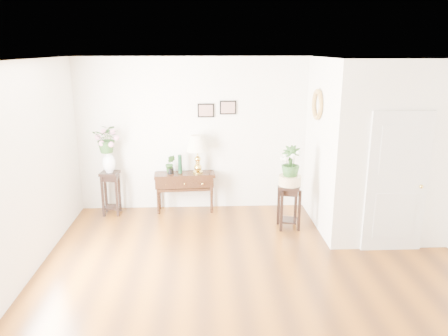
{
  "coord_description": "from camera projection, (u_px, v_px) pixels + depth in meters",
  "views": [
    {
      "loc": [
        -0.68,
        -5.14,
        2.94
      ],
      "look_at": [
        -0.39,
        1.3,
        1.16
      ],
      "focal_mm": 35.0,
      "sensor_mm": 36.0,
      "label": 1
    }
  ],
  "objects": [
    {
      "name": "ceramic_bowl",
      "position": [
        290.0,
        180.0,
        7.18
      ],
      "size": [
        0.42,
        0.42,
        0.16
      ],
      "primitive_type": "cylinder",
      "rotation": [
        0.0,
        0.0,
        -0.15
      ],
      "color": "beige",
      "rests_on": "plant_stand_b"
    },
    {
      "name": "potted_plant",
      "position": [
        170.0,
        165.0,
        7.91
      ],
      "size": [
        0.19,
        0.15,
        0.33
      ],
      "primitive_type": "imported",
      "rotation": [
        0.0,
        0.0,
        -0.04
      ],
      "color": "#254B1E",
      "rests_on": "console_table"
    },
    {
      "name": "wall_left",
      "position": [
        13.0,
        180.0,
        5.26
      ],
      "size": [
        0.02,
        5.5,
        2.8
      ],
      "primitive_type": "cube",
      "color": "white",
      "rests_on": "ground"
    },
    {
      "name": "wall_front",
      "position": [
        315.0,
        301.0,
        2.74
      ],
      "size": [
        6.0,
        0.02,
        2.8
      ],
      "primitive_type": "cube",
      "color": "white",
      "rests_on": "ground"
    },
    {
      "name": "console_table",
      "position": [
        185.0,
        192.0,
        8.07
      ],
      "size": [
        1.12,
        0.43,
        0.73
      ],
      "primitive_type": "cube",
      "rotation": [
        0.0,
        0.0,
        0.06
      ],
      "color": "black",
      "rests_on": "floor"
    },
    {
      "name": "porcelain_vase",
      "position": [
        109.0,
        160.0,
        7.74
      ],
      "size": [
        0.29,
        0.29,
        0.4
      ],
      "primitive_type": null,
      "rotation": [
        0.0,
        0.0,
        -0.28
      ],
      "color": "white",
      "rests_on": "plant_stand_a"
    },
    {
      "name": "plant_stand_b",
      "position": [
        289.0,
        207.0,
        7.3
      ],
      "size": [
        0.44,
        0.44,
        0.75
      ],
      "primitive_type": "cube",
      "rotation": [
        0.0,
        0.0,
        -0.28
      ],
      "color": "black",
      "rests_on": "floor"
    },
    {
      "name": "green_vase",
      "position": [
        180.0,
        164.0,
        7.92
      ],
      "size": [
        0.09,
        0.09,
        0.34
      ],
      "primitive_type": "cylinder",
      "rotation": [
        0.0,
        0.0,
        -0.35
      ],
      "color": "black",
      "rests_on": "console_table"
    },
    {
      "name": "ceiling",
      "position": [
        263.0,
        60.0,
        5.02
      ],
      "size": [
        6.0,
        5.5,
        0.02
      ],
      "primitive_type": "cube",
      "color": "white",
      "rests_on": "ground"
    },
    {
      "name": "plant_stand_a",
      "position": [
        111.0,
        193.0,
        7.91
      ],
      "size": [
        0.35,
        0.35,
        0.8
      ],
      "primitive_type": "cube",
      "rotation": [
        0.0,
        0.0,
        -0.12
      ],
      "color": "black",
      "rests_on": "floor"
    },
    {
      "name": "floor",
      "position": [
        258.0,
        278.0,
        5.76
      ],
      "size": [
        6.0,
        5.5,
        0.02
      ],
      "primitive_type": "cube",
      "color": "brown",
      "rests_on": "ground"
    },
    {
      "name": "partition",
      "position": [
        373.0,
        145.0,
        7.19
      ],
      "size": [
        1.8,
        1.95,
        2.8
      ],
      "primitive_type": "cube",
      "color": "white",
      "rests_on": "floor"
    },
    {
      "name": "lily_arrangement",
      "position": [
        107.0,
        136.0,
        7.63
      ],
      "size": [
        0.5,
        0.44,
        0.51
      ],
      "primitive_type": "imported",
      "rotation": [
        0.0,
        0.0,
        -0.1
      ],
      "color": "#254B1E",
      "rests_on": "porcelain_vase"
    },
    {
      "name": "door",
      "position": [
        397.0,
        183.0,
        6.32
      ],
      "size": [
        0.9,
        0.05,
        2.1
      ],
      "primitive_type": "cube",
      "color": "silver",
      "rests_on": "floor"
    },
    {
      "name": "wall_ornament",
      "position": [
        317.0,
        105.0,
        7.1
      ],
      "size": [
        0.07,
        0.51,
        0.51
      ],
      "primitive_type": "torus",
      "rotation": [
        0.0,
        1.57,
        0.0
      ],
      "color": "tan",
      "rests_on": "partition"
    },
    {
      "name": "table_lamp",
      "position": [
        198.0,
        154.0,
        7.89
      ],
      "size": [
        0.54,
        0.54,
        0.71
      ],
      "primitive_type": "cube",
      "rotation": [
        0.0,
        0.0,
        -0.43
      ],
      "color": "gold",
      "rests_on": "console_table"
    },
    {
      "name": "art_print_right",
      "position": [
        228.0,
        108.0,
        7.88
      ],
      "size": [
        0.3,
        0.02,
        0.25
      ],
      "primitive_type": "cube",
      "color": "black",
      "rests_on": "wall_back"
    },
    {
      "name": "narcissus",
      "position": [
        291.0,
        162.0,
        7.1
      ],
      "size": [
        0.38,
        0.38,
        0.54
      ],
      "primitive_type": "imported",
      "rotation": [
        0.0,
        0.0,
        -0.31
      ],
      "color": "#254B1E",
      "rests_on": "ceramic_bowl"
    },
    {
      "name": "art_print_left",
      "position": [
        206.0,
        110.0,
        7.87
      ],
      "size": [
        0.3,
        0.02,
        0.25
      ],
      "primitive_type": "cube",
      "color": "black",
      "rests_on": "wall_back"
    },
    {
      "name": "wall_back",
      "position": [
        241.0,
        134.0,
        8.04
      ],
      "size": [
        6.0,
        0.02,
        2.8
      ],
      "primitive_type": "cube",
      "color": "white",
      "rests_on": "ground"
    }
  ]
}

